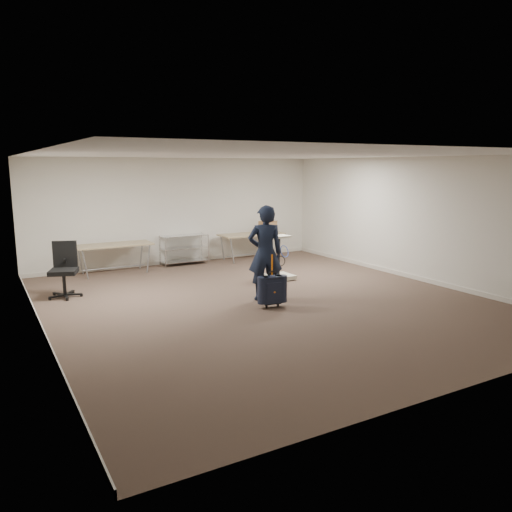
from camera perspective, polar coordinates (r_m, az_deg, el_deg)
ground at (r=9.75m, az=0.93°, el=-5.17°), size 9.00×9.00×0.00m
room_shell at (r=10.91m, az=-2.75°, el=-3.23°), size 8.00×9.00×9.00m
folding_table_left at (r=12.53m, az=-15.93°, el=1.08°), size 1.80×0.75×0.73m
folding_table_right at (r=13.90m, az=-0.54°, el=2.36°), size 1.80×0.75×0.73m
wire_shelf at (r=13.37m, az=-8.21°, el=0.90°), size 1.22×0.47×0.80m
person at (r=9.67m, az=1.06°, el=0.35°), size 0.79×0.65×1.86m
suitcase at (r=9.24m, az=1.88°, el=-3.87°), size 0.40×0.27×1.00m
office_chair at (r=10.71m, az=-21.03°, el=-2.61°), size 0.67×0.68×1.11m
equipment_cart at (r=11.52m, az=2.77°, el=-1.39°), size 0.57×0.57×1.03m
cardboard_box at (r=14.14m, az=1.35°, el=3.36°), size 0.48×0.40×0.32m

